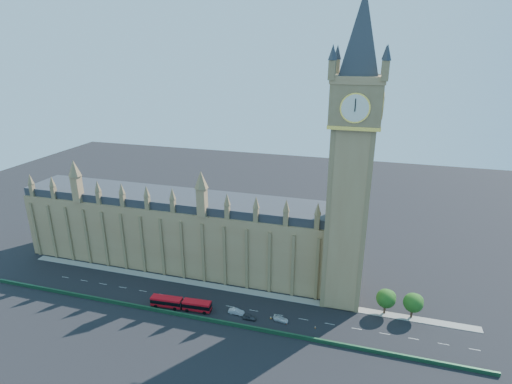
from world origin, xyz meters
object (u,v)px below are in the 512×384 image
(car_grey, at_px, (249,317))
(car_white, at_px, (281,319))
(car_silver, at_px, (236,312))
(red_bus, at_px, (181,304))

(car_grey, relative_size, car_white, 0.91)
(car_grey, height_order, car_silver, car_silver)
(car_silver, height_order, car_white, car_silver)
(red_bus, relative_size, car_white, 4.34)
(car_white, bearing_deg, car_silver, 98.50)
(car_silver, bearing_deg, car_white, -87.11)
(red_bus, xyz_separation_m, car_grey, (22.76, 0.78, -1.07))
(car_silver, relative_size, car_white, 1.08)
(car_silver, xyz_separation_m, car_white, (14.30, 0.36, -0.15))
(car_grey, relative_size, car_silver, 0.85)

